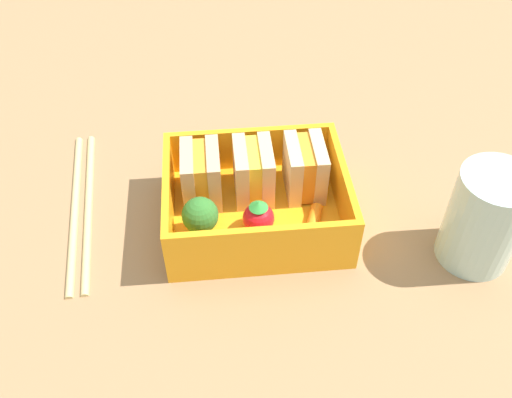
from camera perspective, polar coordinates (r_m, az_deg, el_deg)
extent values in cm
cube|color=#946E49|center=(53.32, 0.00, -2.78)|extent=(120.00, 120.00, 2.00)
cube|color=orange|center=(52.14, 0.00, -1.61)|extent=(15.94, 12.91, 1.20)
cube|color=orange|center=(54.60, -0.62, 5.13)|extent=(15.94, 0.60, 4.44)
cube|color=orange|center=(45.98, 0.74, -4.84)|extent=(15.94, 0.60, 4.44)
cube|color=orange|center=(50.17, -8.76, -0.02)|extent=(0.60, 11.71, 4.44)
cube|color=orange|center=(51.19, 8.58, 1.15)|extent=(0.60, 11.71, 4.44)
cube|color=tan|center=(51.62, -6.76, 2.34)|extent=(1.14, 5.00, 5.08)
cube|color=orange|center=(51.58, -5.49, 2.43)|extent=(1.14, 4.60, 4.67)
cube|color=tan|center=(51.56, -4.23, 2.51)|extent=(1.14, 5.00, 5.08)
cube|color=#E0B57E|center=(51.61, -1.53, 2.70)|extent=(1.14, 5.00, 5.08)
cube|color=yellow|center=(51.67, -0.27, 2.78)|extent=(1.14, 4.60, 4.67)
cube|color=#E0B57E|center=(51.76, 0.99, 2.86)|extent=(1.14, 5.00, 5.08)
cube|color=#DFBD85|center=(52.03, 3.66, 3.03)|extent=(1.14, 5.00, 5.08)
cube|color=orange|center=(52.19, 4.90, 3.11)|extent=(1.14, 4.60, 4.67)
cube|color=#DFBD85|center=(52.38, 6.14, 3.18)|extent=(1.14, 5.00, 5.08)
cylinder|color=#8CC65E|center=(49.44, -5.46, -3.04)|extent=(1.38, 1.38, 1.43)
sphere|color=#2E6B27|center=(48.10, -5.61, -1.62)|extent=(3.13, 3.13, 3.13)
sphere|color=red|center=(49.18, 0.31, -1.95)|extent=(2.76, 2.76, 2.76)
cone|color=green|center=(47.95, 0.32, -0.59)|extent=(1.65, 1.65, 0.60)
cylinder|color=orange|center=(50.27, 5.74, -2.31)|extent=(2.32, 3.90, 1.07)
cylinder|color=tan|center=(55.88, -17.75, -0.72)|extent=(2.31, 20.48, 0.70)
cylinder|color=tan|center=(55.66, -16.49, -0.56)|extent=(2.31, 20.48, 0.70)
cylinder|color=silver|center=(50.15, 21.91, -1.83)|extent=(6.18, 6.18, 9.04)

